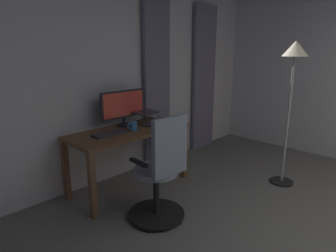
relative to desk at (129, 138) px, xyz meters
name	(u,v)px	position (x,y,z in m)	size (l,w,h in m)	color
back_room_partition	(125,76)	(-0.32, -0.46, 0.67)	(5.05, 0.10, 2.58)	silver
curtain_left_panel	(204,80)	(-1.83, -0.35, 0.52)	(0.51, 0.06, 2.29)	slate
curtain_right_panel	(157,85)	(-0.78, -0.35, 0.52)	(0.45, 0.06, 2.29)	slate
desk	(129,138)	(0.00, 0.00, 0.00)	(1.43, 0.61, 0.73)	brown
office_chair	(161,175)	(0.24, 0.77, -0.15)	(0.56, 0.56, 1.06)	black
computer_monitor	(123,105)	(-0.07, -0.19, 0.35)	(0.62, 0.18, 0.43)	#232328
computer_keyboard	(110,134)	(0.29, 0.03, 0.11)	(0.37, 0.14, 0.02)	#333338
laptop	(151,119)	(-0.36, -0.02, 0.16)	(0.41, 0.43, 0.15)	#333338
computer_mouse	(154,117)	(-0.58, -0.20, 0.12)	(0.06, 0.10, 0.04)	silver
mug_tea	(133,126)	(-0.01, 0.06, 0.15)	(0.13, 0.08, 0.10)	teal
floor_lamp	(293,71)	(-1.40, 1.25, 0.76)	(0.29, 0.29, 1.72)	black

